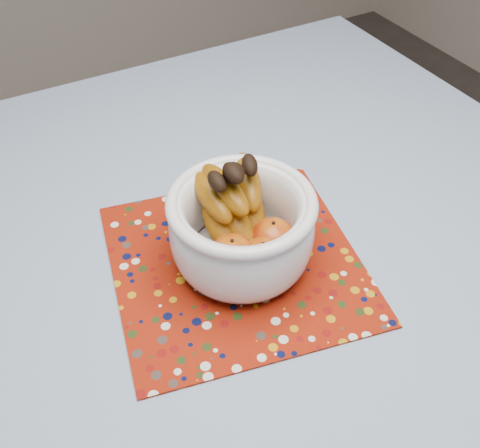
# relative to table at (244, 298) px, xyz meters

# --- Properties ---
(table) EXTENTS (1.20, 1.20, 0.75)m
(table) POSITION_rel_table_xyz_m (0.00, 0.00, 0.00)
(table) COLOR brown
(table) RESTS_ON ground
(tablecloth) EXTENTS (1.32, 1.32, 0.01)m
(tablecloth) POSITION_rel_table_xyz_m (0.00, 0.00, 0.08)
(tablecloth) COLOR slate
(tablecloth) RESTS_ON table
(placemat) EXTENTS (0.43, 0.43, 0.00)m
(placemat) POSITION_rel_table_xyz_m (-0.01, 0.00, 0.09)
(placemat) COLOR maroon
(placemat) RESTS_ON tablecloth
(fruit_bowl) EXTENTS (0.21, 0.22, 0.18)m
(fruit_bowl) POSITION_rel_table_xyz_m (-0.00, 0.01, 0.17)
(fruit_bowl) COLOR white
(fruit_bowl) RESTS_ON placemat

